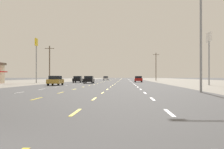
% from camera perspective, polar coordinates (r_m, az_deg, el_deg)
% --- Properties ---
extents(ground_plane, '(572.00, 572.00, 0.00)m').
position_cam_1_polar(ground_plane, '(71.48, -0.65, -1.44)').
color(ground_plane, '#4C4C4F').
extents(lot_apron_right, '(28.00, 440.00, 0.01)m').
position_cam_1_polar(lot_apron_right, '(74.46, 18.74, -1.37)').
color(lot_apron_right, gray).
rests_on(lot_apron_right, ground).
extents(lane_markings, '(10.64, 227.60, 0.01)m').
position_cam_1_polar(lane_markings, '(109.95, 0.36, -1.06)').
color(lane_markings, white).
rests_on(lane_markings, ground).
extents(signal_span_wire, '(25.01, 0.53, 8.58)m').
position_cam_1_polar(signal_span_wire, '(17.04, -11.00, 11.79)').
color(signal_span_wire, brown).
rests_on(signal_span_wire, ground).
extents(sedan_far_left_nearest, '(1.80, 4.50, 1.46)m').
position_cam_1_polar(sedan_far_left_nearest, '(50.97, -9.73, -1.02)').
color(sedan_far_left_nearest, '#B28C33').
rests_on(sedan_far_left_nearest, ground).
extents(sedan_inner_left_near, '(1.80, 4.50, 1.46)m').
position_cam_1_polar(sedan_inner_left_near, '(64.79, -3.99, -0.88)').
color(sedan_inner_left_near, black).
rests_on(sedan_inner_left_near, ground).
extents(sedan_far_left_mid, '(1.80, 4.50, 1.46)m').
position_cam_1_polar(sedan_far_left_mid, '(73.46, -5.91, -0.82)').
color(sedan_far_left_mid, black).
rests_on(sedan_far_left_mid, ground).
extents(sedan_far_right_midfar, '(1.80, 4.50, 1.46)m').
position_cam_1_polar(sedan_far_right_midfar, '(79.58, 4.56, -0.78)').
color(sedan_far_right_midfar, red).
rests_on(sedan_far_right_midfar, ground).
extents(sedan_inner_left_far, '(1.80, 4.50, 1.46)m').
position_cam_1_polar(sedan_inner_left_far, '(120.49, -1.07, -0.64)').
color(sedan_inner_left_far, silver).
rests_on(sedan_inner_left_far, ground).
extents(pole_sign_left_row_2, '(0.24, 1.69, 9.48)m').
position_cam_1_polar(pole_sign_left_row_2, '(72.37, -12.91, 4.06)').
color(pole_sign_left_row_2, gray).
rests_on(pole_sign_left_row_2, ground).
extents(pole_sign_right_row_1, '(0.24, 2.77, 8.22)m').
position_cam_1_polar(pole_sign_right_row_1, '(53.95, 16.37, 5.08)').
color(pole_sign_right_row_1, gray).
rests_on(pole_sign_right_row_1, ground).
extents(streetlight_right_row_0, '(4.47, 0.26, 10.99)m').
position_cam_1_polar(streetlight_right_row_0, '(29.81, 14.25, 9.27)').
color(streetlight_right_row_0, gray).
rests_on(streetlight_right_row_0, ground).
extents(utility_pole_left_row_1, '(2.20, 0.26, 8.45)m').
position_cam_1_polar(utility_pole_left_row_1, '(77.74, -10.71, 1.91)').
color(utility_pole_left_row_1, brown).
rests_on(utility_pole_left_row_1, ground).
extents(utility_pole_right_row_2, '(2.20, 0.26, 9.28)m').
position_cam_1_polar(utility_pole_right_row_2, '(111.61, 7.58, 1.44)').
color(utility_pole_right_row_2, brown).
rests_on(utility_pole_right_row_2, ground).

